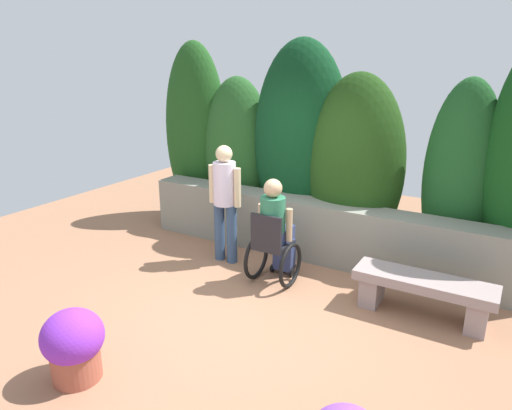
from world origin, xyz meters
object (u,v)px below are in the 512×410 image
object	(u,v)px
stone_bench	(423,290)
person_in_wheelchair	(275,234)
flower_pot_purple_near	(74,344)
person_standing_companion	(225,196)

from	to	relation	value
stone_bench	person_in_wheelchair	size ratio (longest dim) A/B	1.09
person_in_wheelchair	flower_pot_purple_near	size ratio (longest dim) A/B	2.04
stone_bench	person_standing_companion	distance (m)	2.70
stone_bench	flower_pot_purple_near	size ratio (longest dim) A/B	2.24
flower_pot_purple_near	stone_bench	bearing A→B (deg)	47.66
stone_bench	person_standing_companion	bearing A→B (deg)	172.53
stone_bench	person_in_wheelchair	xyz separation A→B (m)	(-1.76, -0.09, 0.32)
person_standing_companion	flower_pot_purple_near	bearing A→B (deg)	-75.71
stone_bench	flower_pot_purple_near	xyz separation A→B (m)	(-2.36, -2.59, 0.04)
person_in_wheelchair	person_standing_companion	xyz separation A→B (m)	(-0.86, 0.21, 0.30)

